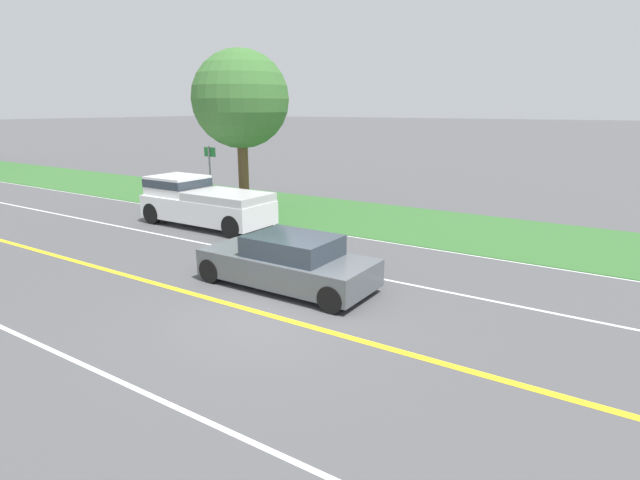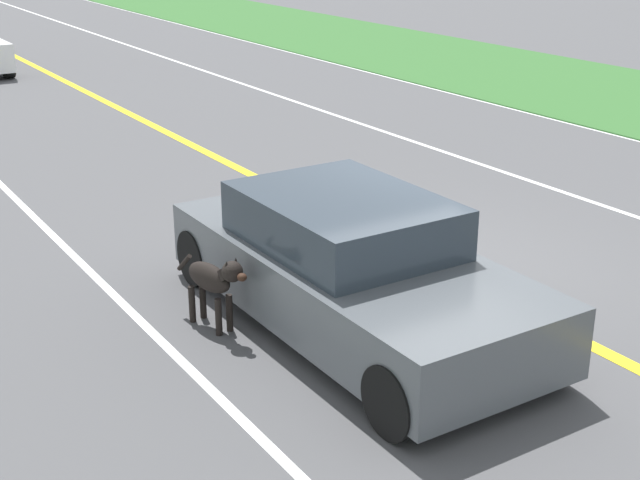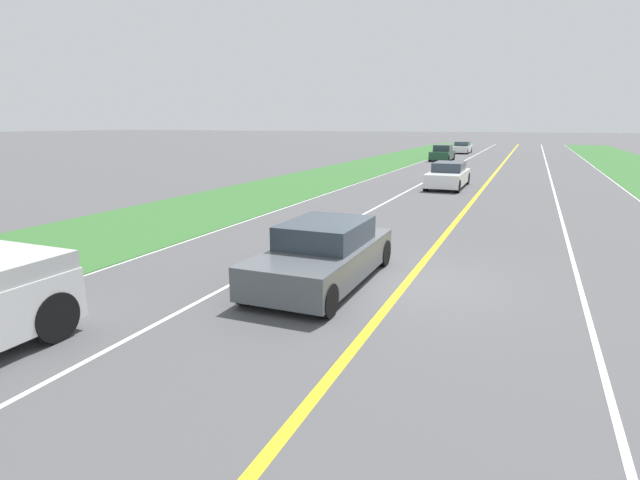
# 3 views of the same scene
# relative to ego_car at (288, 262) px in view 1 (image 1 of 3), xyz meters

# --- Properties ---
(ground_plane) EXTENTS (400.00, 400.00, 0.00)m
(ground_plane) POSITION_rel_ego_car_xyz_m (-1.72, -0.66, -0.63)
(ground_plane) COLOR #4C4C4F
(centre_divider_line) EXTENTS (0.18, 160.00, 0.01)m
(centre_divider_line) POSITION_rel_ego_car_xyz_m (-1.72, -0.66, -0.63)
(centre_divider_line) COLOR yellow
(centre_divider_line) RESTS_ON ground
(lane_edge_line_right) EXTENTS (0.14, 160.00, 0.01)m
(lane_edge_line_right) POSITION_rel_ego_car_xyz_m (5.28, -0.66, -0.63)
(lane_edge_line_right) COLOR white
(lane_edge_line_right) RESTS_ON ground
(lane_dash_same_dir) EXTENTS (0.10, 160.00, 0.01)m
(lane_dash_same_dir) POSITION_rel_ego_car_xyz_m (1.78, -0.66, -0.63)
(lane_dash_same_dir) COLOR white
(lane_dash_same_dir) RESTS_ON ground
(lane_dash_oncoming) EXTENTS (0.10, 160.00, 0.01)m
(lane_dash_oncoming) POSITION_rel_ego_car_xyz_m (-5.22, -0.66, -0.63)
(lane_dash_oncoming) COLOR white
(lane_dash_oncoming) RESTS_ON ground
(grass_verge_right) EXTENTS (6.00, 160.00, 0.03)m
(grass_verge_right) POSITION_rel_ego_car_xyz_m (8.28, -0.66, -0.62)
(grass_verge_right) COLOR #33662D
(grass_verge_right) RESTS_ON ground
(ego_car) EXTENTS (1.92, 4.50, 1.35)m
(ego_car) POSITION_rel_ego_car_xyz_m (0.00, 0.00, 0.00)
(ego_car) COLOR #51565B
(ego_car) RESTS_ON ground
(dog) EXTENTS (0.37, 1.08, 0.84)m
(dog) POSITION_rel_ego_car_xyz_m (1.20, -0.65, -0.10)
(dog) COLOR black
(dog) RESTS_ON ground
(pickup_truck) EXTENTS (2.03, 5.30, 1.81)m
(pickup_truck) POSITION_rel_ego_car_xyz_m (3.70, 6.83, 0.29)
(pickup_truck) COLOR silver
(pickup_truck) RESTS_ON ground
(roadside_tree_right_near) EXTENTS (4.03, 4.03, 6.76)m
(roadside_tree_right_near) POSITION_rel_ego_car_xyz_m (6.61, 7.25, 4.08)
(roadside_tree_right_near) COLOR brown
(roadside_tree_right_near) RESTS_ON ground
(street_sign) EXTENTS (0.11, 0.64, 2.79)m
(street_sign) POSITION_rel_ego_car_xyz_m (6.04, 8.66, 1.11)
(street_sign) COLOR gray
(street_sign) RESTS_ON ground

